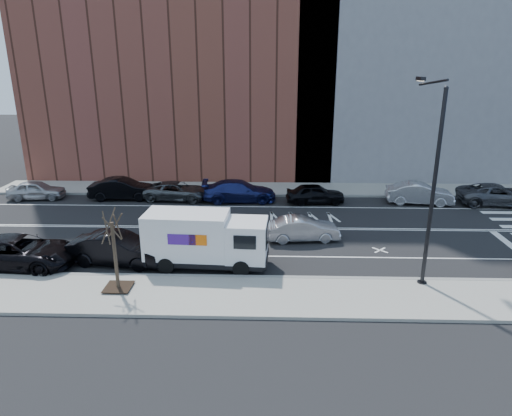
# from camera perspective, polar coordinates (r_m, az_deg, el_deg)

# --- Properties ---
(ground) EXTENTS (120.00, 120.00, 0.00)m
(ground) POSITION_cam_1_polar(r_m,az_deg,el_deg) (28.62, 1.97, -2.53)
(ground) COLOR black
(ground) RESTS_ON ground
(sidewalk_near) EXTENTS (44.00, 3.60, 0.15)m
(sidewalk_near) POSITION_cam_1_polar(r_m,az_deg,el_deg) (20.58, 2.05, -11.00)
(sidewalk_near) COLOR gray
(sidewalk_near) RESTS_ON ground
(sidewalk_far) EXTENTS (44.00, 3.60, 0.15)m
(sidewalk_far) POSITION_cam_1_polar(r_m,az_deg,el_deg) (36.96, 1.93, 2.40)
(sidewalk_far) COLOR gray
(sidewalk_far) RESTS_ON ground
(curb_near) EXTENTS (44.00, 0.25, 0.17)m
(curb_near) POSITION_cam_1_polar(r_m,az_deg,el_deg) (22.16, 2.03, -8.71)
(curb_near) COLOR gray
(curb_near) RESTS_ON ground
(curb_far) EXTENTS (44.00, 0.25, 0.17)m
(curb_far) POSITION_cam_1_polar(r_m,az_deg,el_deg) (35.23, 1.94, 1.62)
(curb_far) COLOR gray
(curb_far) RESTS_ON ground
(road_markings) EXTENTS (40.00, 8.60, 0.01)m
(road_markings) POSITION_cam_1_polar(r_m,az_deg,el_deg) (28.61, 1.97, -2.52)
(road_markings) COLOR white
(road_markings) RESTS_ON ground
(bldg_brick) EXTENTS (26.00, 10.00, 22.00)m
(bldg_brick) POSITION_cam_1_polar(r_m,az_deg,el_deg) (43.10, -9.25, 19.12)
(bldg_brick) COLOR brown
(bldg_brick) RESTS_ON ground
(bldg_concrete) EXTENTS (20.00, 10.00, 26.00)m
(bldg_concrete) POSITION_cam_1_polar(r_m,az_deg,el_deg) (44.19, 19.02, 20.99)
(bldg_concrete) COLOR slate
(bldg_concrete) RESTS_ON ground
(streetlight) EXTENTS (0.44, 4.02, 9.34)m
(streetlight) POSITION_cam_1_polar(r_m,az_deg,el_deg) (21.71, 21.03, 3.57)
(streetlight) COLOR black
(streetlight) RESTS_ON ground
(street_tree) EXTENTS (1.20, 1.20, 3.75)m
(street_tree) POSITION_cam_1_polar(r_m,az_deg,el_deg) (21.42, -17.12, -6.51)
(street_tree) COLOR black
(street_tree) RESTS_ON ground
(fedex_van) EXTENTS (6.34, 2.50, 2.84)m
(fedex_van) POSITION_cam_1_polar(r_m,az_deg,el_deg) (23.08, -6.41, -3.86)
(fedex_van) COLOR black
(fedex_van) RESTS_ON ground
(far_parked_a) EXTENTS (4.27, 2.07, 1.40)m
(far_parked_a) POSITION_cam_1_polar(r_m,az_deg,el_deg) (38.13, -25.76, 2.04)
(far_parked_a) COLOR #A6A6AB
(far_parked_a) RESTS_ON ground
(far_parked_b) EXTENTS (4.92, 1.84, 1.61)m
(far_parked_b) POSITION_cam_1_polar(r_m,az_deg,el_deg) (35.72, -16.33, 2.31)
(far_parked_b) COLOR black
(far_parked_b) RESTS_ON ground
(far_parked_c) EXTENTS (5.01, 2.57, 1.35)m
(far_parked_c) POSITION_cam_1_polar(r_m,az_deg,el_deg) (34.68, -9.89, 2.11)
(far_parked_c) COLOR #4A4D52
(far_parked_c) RESTS_ON ground
(far_parked_d) EXTENTS (5.54, 2.52, 1.57)m
(far_parked_d) POSITION_cam_1_polar(r_m,az_deg,el_deg) (33.81, -2.12, 2.14)
(far_parked_d) COLOR navy
(far_parked_d) RESTS_ON ground
(far_parked_e) EXTENTS (4.38, 2.09, 1.44)m
(far_parked_e) POSITION_cam_1_polar(r_m,az_deg,el_deg) (33.62, 7.42, 1.80)
(far_parked_e) COLOR black
(far_parked_e) RESTS_ON ground
(far_parked_f) EXTENTS (4.87, 2.15, 1.55)m
(far_parked_f) POSITION_cam_1_polar(r_m,az_deg,el_deg) (35.28, 19.75, 1.73)
(far_parked_f) COLOR silver
(far_parked_f) RESTS_ON ground
(far_parked_g) EXTENTS (5.60, 2.90, 1.51)m
(far_parked_g) POSITION_cam_1_polar(r_m,az_deg,el_deg) (37.28, 27.93, 1.47)
(far_parked_g) COLOR #44464B
(far_parked_g) RESTS_ON ground
(driving_sedan) EXTENTS (4.34, 1.92, 1.39)m
(driving_sedan) POSITION_cam_1_polar(r_m,az_deg,el_deg) (26.66, 5.89, -2.60)
(driving_sedan) COLOR #B1B2B6
(driving_sedan) RESTS_ON ground
(near_parked_rear_a) EXTENTS (5.15, 2.39, 1.64)m
(near_parked_rear_a) POSITION_cam_1_polar(r_m,az_deg,el_deg) (24.54, -16.87, -4.89)
(near_parked_rear_a) COLOR black
(near_parked_rear_a) RESTS_ON ground
(near_parked_rear_b) EXTENTS (5.87, 2.89, 1.60)m
(near_parked_rear_b) POSITION_cam_1_polar(r_m,az_deg,el_deg) (26.08, -27.46, -4.89)
(near_parked_rear_b) COLOR black
(near_parked_rear_b) RESTS_ON ground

